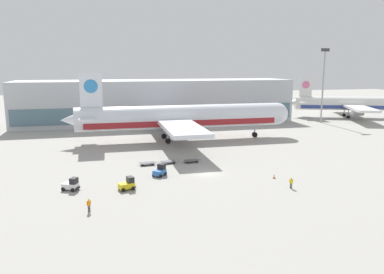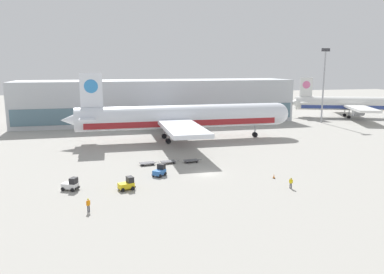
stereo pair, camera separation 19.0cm
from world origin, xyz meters
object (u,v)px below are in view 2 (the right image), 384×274
baggage_tug_foreground (127,184)px  ground_crew_far (88,204)px  baggage_tug_far (71,185)px  baggage_dolly_second (168,162)px  traffic_cone_near (274,176)px  airplane_main (179,118)px  ground_crew_near (291,182)px  baggage_dolly_lead (147,163)px  light_mast (324,80)px  airplane_distant (356,104)px  baggage_dolly_third (191,160)px  baggage_tug_mid (160,171)px

baggage_tug_foreground → ground_crew_far: size_ratio=1.48×
baggage_tug_far → baggage_dolly_second: (17.16, 12.05, -0.49)m
baggage_tug_foreground → ground_crew_far: baggage_tug_foreground is taller
baggage_tug_far → traffic_cone_near: (32.84, -1.74, -0.50)m
airplane_main → traffic_cone_near: bearing=-75.4°
airplane_main → ground_crew_near: airplane_main is taller
traffic_cone_near → baggage_dolly_second: bearing=138.7°
baggage_tug_far → ground_crew_far: baggage_tug_far is taller
baggage_dolly_lead → light_mast: bearing=26.9°
ground_crew_near → airplane_distant: bearing=-95.1°
baggage_tug_far → ground_crew_far: size_ratio=1.52×
airplane_distant → baggage_dolly_second: airplane_distant is taller
baggage_tug_far → baggage_dolly_third: (21.69, 11.84, -0.49)m
light_mast → baggage_tug_foreground: bearing=-141.4°
baggage_dolly_lead → traffic_cone_near: size_ratio=4.91×
baggage_tug_foreground → baggage_dolly_third: baggage_tug_foreground is taller
baggage_dolly_lead → ground_crew_far: ground_crew_far is taller
baggage_tug_far → baggage_dolly_second: size_ratio=0.75×
airplane_distant → baggage_dolly_second: bearing=-128.1°
ground_crew_near → ground_crew_far: bearing=42.0°
baggage_tug_mid → baggage_dolly_third: size_ratio=0.73×
light_mast → baggage_tug_mid: light_mast is taller
light_mast → traffic_cone_near: size_ratio=31.60×
baggage_dolly_second → ground_crew_near: ground_crew_near is taller
baggage_tug_mid → airplane_main: bearing=24.6°
baggage_tug_mid → traffic_cone_near: baggage_tug_mid is taller
airplane_distant → baggage_dolly_third: 87.80m
baggage_dolly_lead → baggage_tug_mid: bearing=-86.3°
baggage_tug_far → light_mast: bearing=61.4°
baggage_tug_foreground → ground_crew_far: bearing=-142.3°
airplane_main → baggage_dolly_lead: (-10.81, -22.04, -5.45)m
ground_crew_near → airplane_main: bearing=-40.1°
airplane_distant → light_mast: bearing=-137.1°
baggage_tug_far → ground_crew_near: 33.79m
light_mast → airplane_distant: size_ratio=0.51×
baggage_tug_foreground → baggage_tug_mid: bearing=28.3°
baggage_tug_mid → baggage_dolly_second: size_ratio=0.73×
airplane_main → ground_crew_near: (9.11, -41.11, -4.82)m
airplane_distant → ground_crew_near: size_ratio=27.20×
ground_crew_far → traffic_cone_near: (30.02, 7.90, -0.73)m
baggage_tug_foreground → baggage_dolly_second: bearing=40.3°
light_mast → baggage_dolly_lead: light_mast is taller
airplane_main → baggage_dolly_third: airplane_main is taller
airplane_distant → baggage_tug_far: 112.40m
airplane_distant → ground_crew_far: bearing=-122.7°
baggage_tug_foreground → baggage_dolly_lead: baggage_tug_foreground is taller
airplane_distant → ground_crew_near: bearing=-112.4°
ground_crew_near → ground_crew_far: ground_crew_far is taller
airplane_distant → airplane_main: bearing=-139.6°
light_mast → ground_crew_far: bearing=-139.8°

